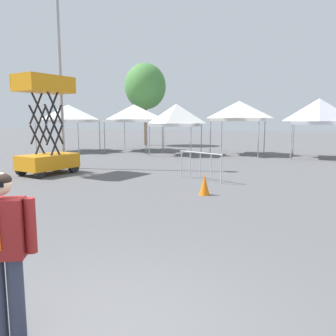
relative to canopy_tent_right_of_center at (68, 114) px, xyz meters
name	(u,v)px	position (x,y,z in m)	size (l,w,h in m)	color
canopy_tent_right_of_center	(68,114)	(0.00, 0.00, 0.00)	(3.64, 3.64, 3.36)	#9E9EA3
canopy_tent_far_right	(134,113)	(4.24, 2.10, 0.02)	(3.45, 3.45, 3.40)	#9E9EA3
canopy_tent_behind_center	(176,115)	(8.11, 0.04, -0.15)	(2.89, 2.89, 3.30)	#9E9EA3
canopy_tent_left_of_center	(239,111)	(11.94, 1.59, 0.11)	(3.37, 3.37, 3.50)	#9E9EA3
canopy_tent_behind_left	(319,112)	(16.66, 0.75, 0.03)	(3.13, 3.13, 3.52)	#9E9EA3
scissor_lift	(47,145)	(5.28, -9.32, -1.50)	(1.91, 2.57, 4.06)	black
person_foreground	(4,246)	(11.96, -18.69, -1.69)	(0.60, 0.40, 1.78)	#33384C
light_pole_near_lift	(59,49)	(4.85, -7.60, 2.71)	(0.36, 0.36, 9.73)	#9E9EA3
tree_behind_tents_center	(145,87)	(3.11, 7.15, 2.44)	(3.62, 3.62, 7.18)	brown
crowd_barrier_near_person	(200,161)	(11.72, -8.77, -1.98)	(1.87, 1.05, 1.08)	#B7BABF
traffic_cone_lot_center	(204,185)	(12.41, -11.22, -2.41)	(0.32, 0.32, 0.64)	orange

